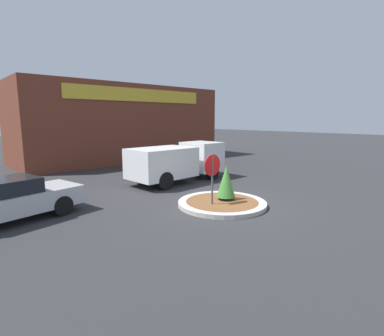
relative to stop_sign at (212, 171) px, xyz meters
The scene contains 7 objects.
ground_plane 1.50m from the stop_sign, ahead, with size 120.00×120.00×0.00m, color #2D2D30.
traffic_island 1.42m from the stop_sign, ahead, with size 3.35×3.35×0.16m.
stop_sign is the anchor object (origin of this frame).
island_shrub 1.01m from the stop_sign, ahead, with size 0.72×0.72×1.32m.
utility_truck 4.93m from the stop_sign, 65.95° to the left, with size 5.41×2.34×1.96m.
storefront_building 14.90m from the stop_sign, 74.00° to the left, with size 15.38×6.07×5.71m.
parked_sedan_silver 6.81m from the stop_sign, 151.05° to the left, with size 4.68×2.55×1.40m.
Camera 1 is at (-8.18, -7.44, 3.27)m, focal length 28.00 mm.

